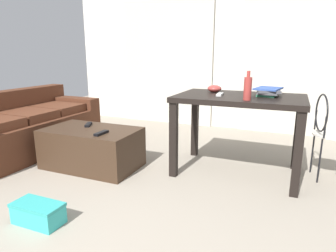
% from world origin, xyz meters
% --- Properties ---
extents(ground_plane, '(8.80, 8.80, 0.00)m').
position_xyz_m(ground_plane, '(0.00, 1.43, 0.00)').
color(ground_plane, gray).
extents(wall_back, '(5.40, 0.10, 2.41)m').
position_xyz_m(wall_back, '(0.00, 3.67, 1.20)').
color(wall_back, silver).
rests_on(wall_back, ground).
extents(curtains, '(3.69, 0.03, 2.03)m').
position_xyz_m(curtains, '(0.00, 3.58, 1.01)').
color(curtains, beige).
rests_on(curtains, ground).
extents(couch, '(0.87, 1.87, 0.73)m').
position_xyz_m(couch, '(-2.01, 1.44, 0.30)').
color(couch, '#4C2819').
rests_on(couch, ground).
extents(coffee_table, '(0.99, 0.58, 0.42)m').
position_xyz_m(coffee_table, '(-0.93, 1.35, 0.21)').
color(coffee_table, '#382619').
rests_on(coffee_table, ground).
extents(craft_table, '(1.21, 0.78, 0.79)m').
position_xyz_m(craft_table, '(0.52, 1.79, 0.67)').
color(craft_table, black).
rests_on(craft_table, ground).
extents(wire_chair, '(0.36, 0.38, 0.83)m').
position_xyz_m(wire_chair, '(1.32, 1.97, 0.51)').
color(wire_chair, silver).
rests_on(wire_chair, ground).
extents(bottle_near, '(0.07, 0.07, 0.25)m').
position_xyz_m(bottle_near, '(0.62, 1.53, 0.89)').
color(bottle_near, '#99332D').
rests_on(bottle_near, craft_table).
extents(bowl, '(0.15, 0.15, 0.07)m').
position_xyz_m(bowl, '(0.22, 1.96, 0.83)').
color(bowl, '#9E3833').
rests_on(bowl, craft_table).
extents(book_stack, '(0.27, 0.33, 0.08)m').
position_xyz_m(book_stack, '(0.77, 1.87, 0.83)').
color(book_stack, '#2D7F56').
rests_on(book_stack, craft_table).
extents(tv_remote_on_table, '(0.06, 0.18, 0.02)m').
position_xyz_m(tv_remote_on_table, '(0.33, 1.74, 0.80)').
color(tv_remote_on_table, '#B7B7B2').
rests_on(tv_remote_on_table, craft_table).
extents(tv_remote_primary, '(0.06, 0.18, 0.02)m').
position_xyz_m(tv_remote_primary, '(-0.70, 1.21, 0.43)').
color(tv_remote_primary, black).
rests_on(tv_remote_primary, coffee_table).
extents(tv_remote_secondary, '(0.11, 0.17, 0.02)m').
position_xyz_m(tv_remote_secondary, '(-1.04, 1.45, 0.43)').
color(tv_remote_secondary, black).
rests_on(tv_remote_secondary, coffee_table).
extents(shoebox, '(0.37, 0.19, 0.15)m').
position_xyz_m(shoebox, '(-0.62, 0.29, 0.08)').
color(shoebox, '#33B2AD').
rests_on(shoebox, ground).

